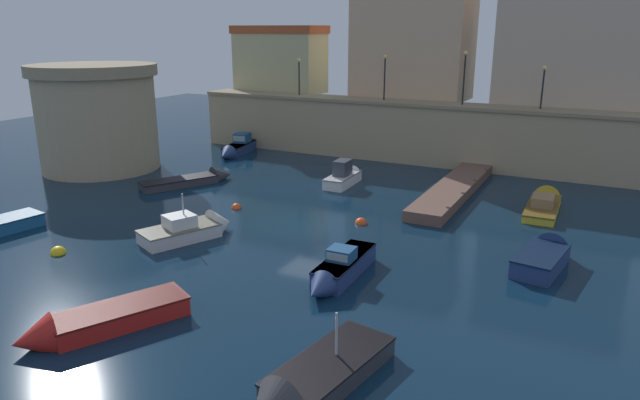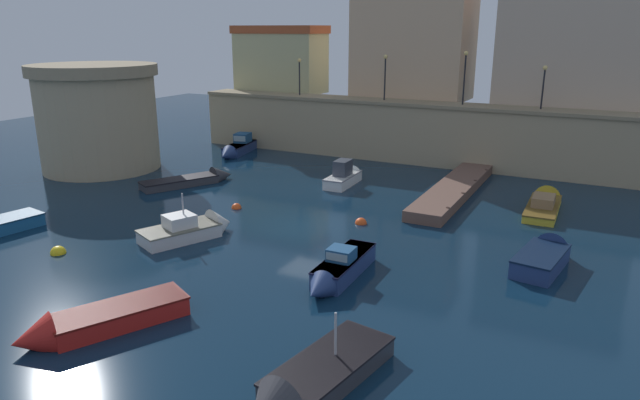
# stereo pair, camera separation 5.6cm
# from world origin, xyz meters

# --- Properties ---
(ground_plane) EXTENTS (97.27, 97.27, 0.00)m
(ground_plane) POSITION_xyz_m (0.00, 0.00, 0.00)
(ground_plane) COLOR #0C2338
(quay_wall) EXTENTS (37.83, 2.93, 4.72)m
(quay_wall) POSITION_xyz_m (0.00, 17.52, 2.37)
(quay_wall) COLOR tan
(quay_wall) RESTS_ON ground
(old_town_backdrop) EXTENTS (34.81, 5.69, 9.37)m
(old_town_backdrop) POSITION_xyz_m (0.34, 21.05, 8.88)
(old_town_backdrop) COLOR #BAB580
(old_town_backdrop) RESTS_ON ground
(fortress_tower) EXTENTS (9.10, 9.10, 7.71)m
(fortress_tower) POSITION_xyz_m (-19.99, 4.45, 3.91)
(fortress_tower) COLOR tan
(fortress_tower) RESTS_ON ground
(pier_dock) EXTENTS (2.18, 13.30, 0.70)m
(pier_dock) POSITION_xyz_m (5.43, 9.56, 0.32)
(pier_dock) COLOR brown
(pier_dock) RESTS_ON ground
(quay_lamp_0) EXTENTS (0.32, 0.32, 3.05)m
(quay_lamp_0) POSITION_xyz_m (-10.23, 17.52, 6.78)
(quay_lamp_0) COLOR black
(quay_lamp_0) RESTS_ON quay_wall
(quay_lamp_1) EXTENTS (0.32, 0.32, 3.49)m
(quay_lamp_1) POSITION_xyz_m (-2.53, 17.52, 7.04)
(quay_lamp_1) COLOR black
(quay_lamp_1) RESTS_ON quay_wall
(quay_lamp_2) EXTENTS (0.32, 0.32, 3.88)m
(quay_lamp_2) POSITION_xyz_m (3.70, 17.52, 7.26)
(quay_lamp_2) COLOR black
(quay_lamp_2) RESTS_ON quay_wall
(quay_lamp_3) EXTENTS (0.32, 0.32, 3.00)m
(quay_lamp_3) POSITION_xyz_m (9.22, 17.52, 6.75)
(quay_lamp_3) COLOR black
(quay_lamp_3) RESTS_ON quay_wall
(moored_boat_0) EXTENTS (1.54, 4.64, 2.02)m
(moored_boat_0) POSITION_xyz_m (-1.85, 8.96, 0.54)
(moored_boat_0) COLOR white
(moored_boat_0) RESTS_ON ground
(moored_boat_1) EXTENTS (2.77, 6.01, 2.61)m
(moored_boat_1) POSITION_xyz_m (7.13, -13.04, 0.35)
(moored_boat_1) COLOR #333338
(moored_boat_1) RESTS_ON ground
(moored_boat_2) EXTENTS (2.69, 6.53, 1.84)m
(moored_boat_2) POSITION_xyz_m (-14.03, 13.53, 0.51)
(moored_boat_2) COLOR navy
(moored_boat_2) RESTS_ON ground
(moored_boat_3) EXTENTS (3.55, 5.13, 2.90)m
(moored_boat_3) POSITION_xyz_m (-4.28, -4.11, 0.44)
(moored_boat_3) COLOR silver
(moored_boat_3) RESTS_ON ground
(moored_boat_4) EXTENTS (1.41, 5.44, 1.54)m
(moored_boat_4) POSITION_xyz_m (4.52, -5.52, 0.48)
(moored_boat_4) COLOR navy
(moored_boat_4) RESTS_ON ground
(moored_boat_5) EXTENTS (4.24, 6.40, 1.41)m
(moored_boat_5) POSITION_xyz_m (-10.92, 4.18, 0.29)
(moored_boat_5) COLOR #333338
(moored_boat_5) RESTS_ON ground
(moored_boat_6) EXTENTS (1.79, 6.44, 1.58)m
(moored_boat_6) POSITION_xyz_m (10.93, 9.36, 0.32)
(moored_boat_6) COLOR gold
(moored_boat_6) RESTS_ON ground
(moored_boat_7) EXTENTS (2.26, 4.69, 1.57)m
(moored_boat_7) POSITION_xyz_m (12.00, 0.23, 0.44)
(moored_boat_7) COLOR navy
(moored_boat_7) RESTS_ON ground
(moored_boat_9) EXTENTS (4.06, 5.95, 1.54)m
(moored_boat_9) POSITION_xyz_m (-1.22, -13.31, 0.38)
(moored_boat_9) COLOR red
(moored_boat_9) RESTS_ON ground
(mooring_buoy_0) EXTENTS (0.72, 0.72, 0.72)m
(mooring_buoy_0) POSITION_xyz_m (-8.51, -8.86, 0.00)
(mooring_buoy_0) COLOR yellow
(mooring_buoy_0) RESTS_ON ground
(mooring_buoy_1) EXTENTS (0.59, 0.59, 0.59)m
(mooring_buoy_1) POSITION_xyz_m (-5.18, 0.83, 0.00)
(mooring_buoy_1) COLOR #EA4C19
(mooring_buoy_1) RESTS_ON ground
(mooring_buoy_2) EXTENTS (0.64, 0.64, 0.64)m
(mooring_buoy_2) POSITION_xyz_m (2.44, 1.66, 0.00)
(mooring_buoy_2) COLOR #EA4C19
(mooring_buoy_2) RESTS_ON ground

